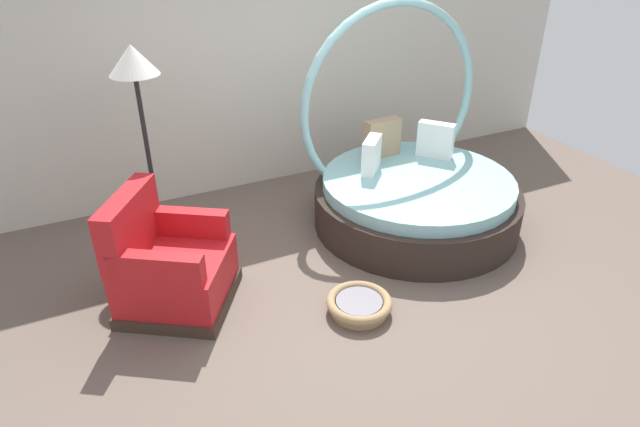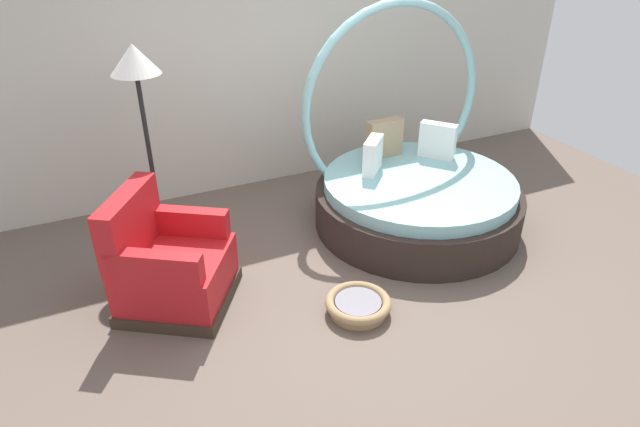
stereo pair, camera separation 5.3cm
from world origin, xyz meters
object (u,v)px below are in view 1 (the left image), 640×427
Objects in this scene: round_daybed at (412,187)px; pet_basket at (359,305)px; floor_lamp at (136,81)px; red_armchair at (169,267)px.

round_daybed is 4.02× the size of pet_basket.
pet_basket is at bearing -138.48° from round_daybed.
pet_basket is 0.28× the size of floor_lamp.
floor_lamp reaches higher than pet_basket.
round_daybed is 1.58m from pet_basket.
floor_lamp reaches higher than red_armchair.
round_daybed reaches higher than floor_lamp.
red_armchair is (-2.42, -0.28, -0.04)m from round_daybed.
floor_lamp is at bearing 124.44° from pet_basket.
floor_lamp is (-1.16, 1.69, 1.46)m from pet_basket.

